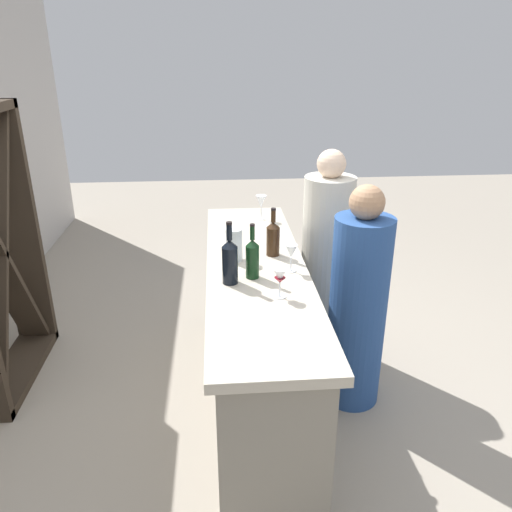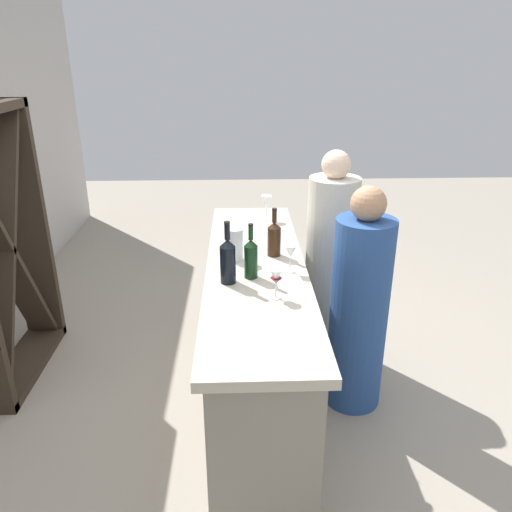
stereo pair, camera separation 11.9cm
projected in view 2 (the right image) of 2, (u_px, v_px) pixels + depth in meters
ground_plane at (256, 401)px, 3.23m from camera, size 12.00×12.00×0.00m
bar_counter at (256, 336)px, 3.04m from camera, size 2.19×0.57×0.98m
wine_rack at (0, 251)px, 3.21m from camera, size 1.00×0.28×1.82m
wine_bottle_leftmost_near_black at (228, 260)px, 2.58m from camera, size 0.08×0.08×0.34m
wine_bottle_second_left_dark_green at (251, 257)px, 2.64m from camera, size 0.07×0.07×0.31m
wine_bottle_center_amber_brown at (274, 238)px, 2.93m from camera, size 0.08×0.08×0.29m
wine_glass_near_left at (290, 253)px, 2.71m from camera, size 0.07×0.07×0.16m
wine_glass_near_center at (266, 202)px, 3.56m from camera, size 0.08×0.08×0.18m
wine_glass_near_right at (276, 278)px, 2.43m from camera, size 0.07×0.07×0.15m
water_pitcher at (235, 244)px, 2.88m from camera, size 0.10×0.10×0.19m
person_left_guest at (359, 310)px, 3.00m from camera, size 0.44×0.44×1.43m
person_center_guest at (330, 266)px, 3.50m from camera, size 0.42×0.42×1.52m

